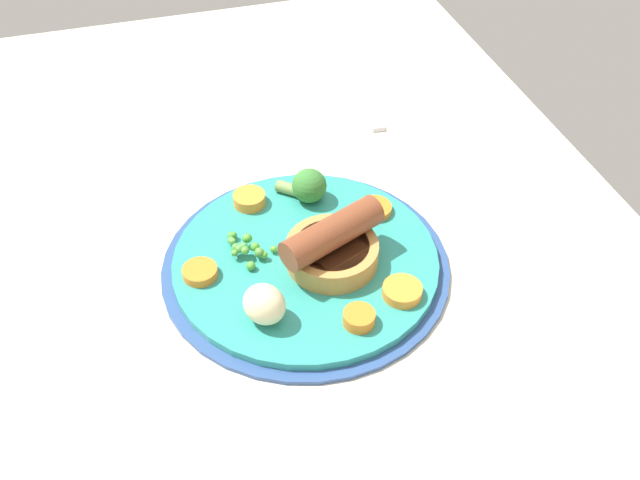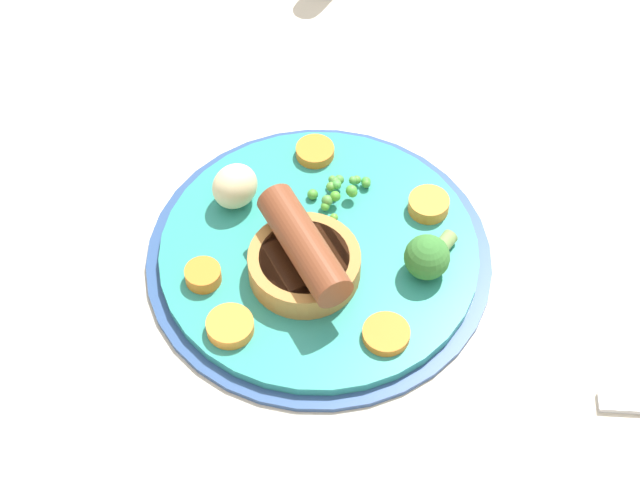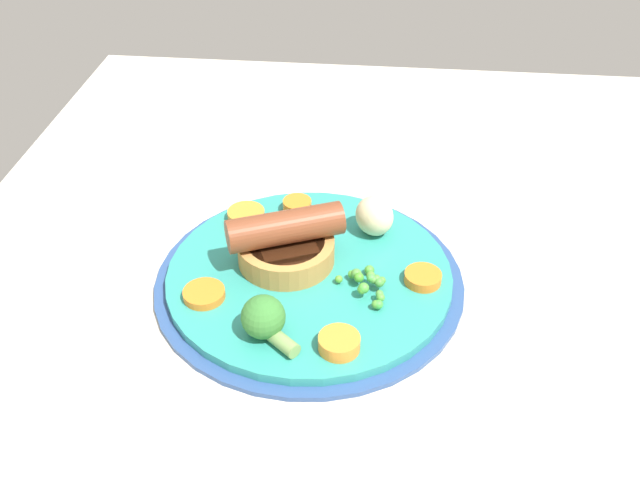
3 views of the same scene
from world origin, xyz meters
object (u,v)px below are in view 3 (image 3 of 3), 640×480
potato_chunk_1 (374,216)px  carrot_slice_2 (423,278)px  carrot_slice_0 (339,343)px  carrot_slice_4 (205,292)px  sausage_pudding (286,242)px  pea_pile (368,283)px  broccoli_floret_far (265,319)px  dinner_plate (309,278)px  carrot_slice_3 (297,206)px  carrot_slice_1 (246,215)px

potato_chunk_1 → carrot_slice_2: 8.75cm
carrot_slice_0 → carrot_slice_4: (5.29, 12.49, -0.25)cm
sausage_pudding → pea_pile: 8.80cm
broccoli_floret_far → carrot_slice_4: size_ratio=1.40×
sausage_pudding → carrot_slice_2: (-1.81, -12.86, -1.67)cm
dinner_plate → sausage_pudding: bearing=59.8°
pea_pile → carrot_slice_4: bearing=98.5°
pea_pile → carrot_slice_3: 14.25cm
pea_pile → dinner_plate: bearing=68.5°
carrot_slice_2 → carrot_slice_3: (10.05, 12.88, 0.17)cm
broccoli_floret_far → carrot_slice_4: 7.69cm
carrot_slice_0 → sausage_pudding: bearing=28.2°
carrot_slice_1 → carrot_slice_4: 12.02cm
pea_pile → carrot_slice_4: 14.69cm
carrot_slice_3 → carrot_slice_1: bearing=112.3°
dinner_plate → broccoli_floret_far: broccoli_floret_far is taller
carrot_slice_0 → carrot_slice_2: (9.20, -6.94, -0.16)cm
sausage_pudding → carrot_slice_4: sausage_pudding is taller
potato_chunk_1 → carrot_slice_1: bearing=86.3°
sausage_pudding → carrot_slice_2: sausage_pudding is taller
potato_chunk_1 → carrot_slice_2: bearing=-146.2°
carrot_slice_2 → carrot_slice_3: 16.34cm
pea_pile → carrot_slice_0: size_ratio=1.55×
pea_pile → carrot_slice_0: bearing=164.7°
potato_chunk_1 → carrot_slice_2: (-7.16, -4.80, -1.52)cm
pea_pile → carrot_slice_1: (9.76, 12.97, -0.37)cm
carrot_slice_2 → carrot_slice_3: size_ratio=1.15×
broccoli_floret_far → potato_chunk_1: size_ratio=1.29×
carrot_slice_4 → pea_pile: bearing=-81.5°
potato_chunk_1 → broccoli_floret_far: bearing=151.3°
broccoli_floret_far → carrot_slice_2: (8.21, -13.21, -1.30)cm
dinner_plate → carrot_slice_4: size_ratio=7.72×
sausage_pudding → carrot_slice_1: size_ratio=2.96×
broccoli_floret_far → carrot_slice_4: bearing=5.8°
carrot_slice_1 → carrot_slice_4: (-11.91, 1.55, -0.15)cm
carrot_slice_0 → carrot_slice_4: carrot_slice_0 is taller
sausage_pudding → carrot_slice_0: sausage_pudding is taller
carrot_slice_3 → carrot_slice_4: 15.43cm
pea_pile → broccoli_floret_far: broccoli_floret_far is taller
potato_chunk_1 → carrot_slice_0: potato_chunk_1 is taller
broccoli_floret_far → carrot_slice_0: size_ratio=1.51×
carrot_slice_0 → carrot_slice_2: size_ratio=1.02×
dinner_plate → pea_pile: size_ratio=5.39×
sausage_pudding → broccoli_floret_far: (-10.02, 0.35, -0.36)cm
carrot_slice_1 → carrot_slice_4: carrot_slice_1 is taller
dinner_plate → broccoli_floret_far: size_ratio=5.51×
sausage_pudding → carrot_slice_1: (6.19, 5.02, -1.61)cm
dinner_plate → sausage_pudding: sausage_pudding is taller
carrot_slice_1 → pea_pile: bearing=-126.9°
carrot_slice_2 → carrot_slice_3: carrot_slice_3 is taller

